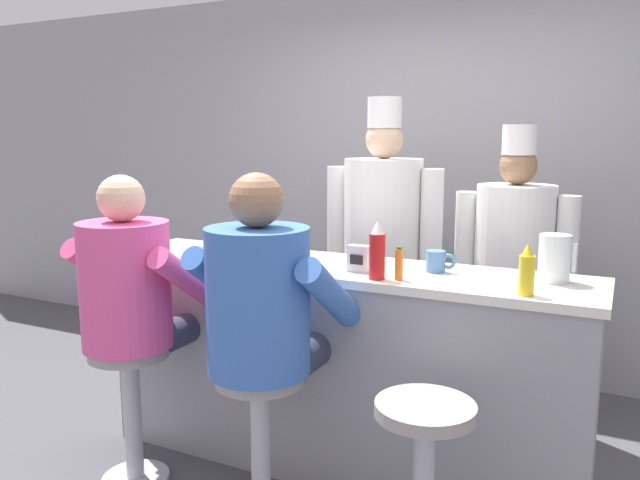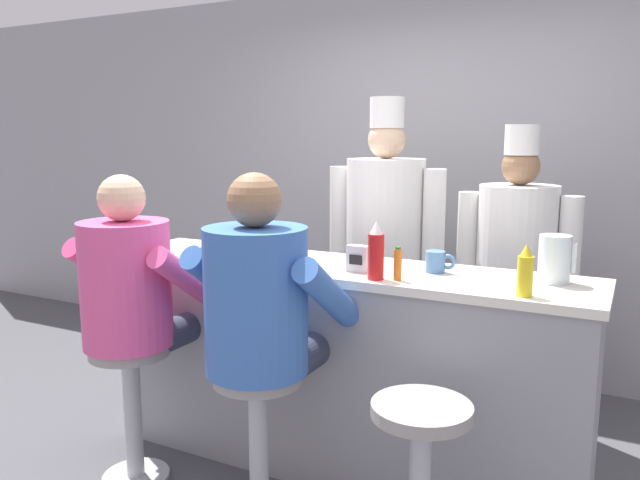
% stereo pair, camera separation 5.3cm
% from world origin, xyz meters
% --- Properties ---
extents(wall_back, '(10.00, 0.06, 2.70)m').
position_xyz_m(wall_back, '(0.00, 1.88, 1.35)').
color(wall_back, '#99999E').
rests_on(wall_back, ground_plane).
extents(diner_counter, '(2.43, 0.57, 1.04)m').
position_xyz_m(diner_counter, '(0.00, 0.28, 0.52)').
color(diner_counter, gray).
rests_on(diner_counter, ground_plane).
extents(ketchup_bottle_red, '(0.07, 0.07, 0.26)m').
position_xyz_m(ketchup_bottle_red, '(0.28, 0.08, 1.16)').
color(ketchup_bottle_red, red).
rests_on(ketchup_bottle_red, diner_counter).
extents(mustard_bottle_yellow, '(0.06, 0.06, 0.21)m').
position_xyz_m(mustard_bottle_yellow, '(0.91, 0.08, 1.13)').
color(mustard_bottle_yellow, yellow).
rests_on(mustard_bottle_yellow, diner_counter).
extents(hot_sauce_bottle_orange, '(0.04, 0.04, 0.15)m').
position_xyz_m(hot_sauce_bottle_orange, '(0.37, 0.11, 1.11)').
color(hot_sauce_bottle_orange, orange).
rests_on(hot_sauce_bottle_orange, diner_counter).
extents(water_pitcher_clear, '(0.15, 0.13, 0.20)m').
position_xyz_m(water_pitcher_clear, '(0.98, 0.37, 1.14)').
color(water_pitcher_clear, silver).
rests_on(water_pitcher_clear, diner_counter).
extents(breakfast_plate, '(0.23, 0.23, 0.05)m').
position_xyz_m(breakfast_plate, '(-0.45, 0.29, 1.05)').
color(breakfast_plate, white).
rests_on(breakfast_plate, diner_counter).
extents(cereal_bowl, '(0.15, 0.15, 0.05)m').
position_xyz_m(cereal_bowl, '(-0.67, 0.19, 1.06)').
color(cereal_bowl, '#4C7FB7').
rests_on(cereal_bowl, diner_counter).
extents(coffee_mug_blue, '(0.14, 0.09, 0.10)m').
position_xyz_m(coffee_mug_blue, '(0.47, 0.34, 1.09)').
color(coffee_mug_blue, '#4C7AB2').
rests_on(coffee_mug_blue, diner_counter).
extents(napkin_dispenser_chrome, '(0.10, 0.06, 0.12)m').
position_xyz_m(napkin_dispenser_chrome, '(0.15, 0.18, 1.10)').
color(napkin_dispenser_chrome, silver).
rests_on(napkin_dispenser_chrome, diner_counter).
extents(diner_seated_pink, '(0.63, 0.62, 1.48)m').
position_xyz_m(diner_seated_pink, '(-0.81, -0.26, 0.92)').
color(diner_seated_pink, '#B2B5BA').
rests_on(diner_seated_pink, ground_plane).
extents(diner_seated_blue, '(0.65, 0.64, 1.51)m').
position_xyz_m(diner_seated_blue, '(-0.09, -0.26, 0.94)').
color(diner_seated_blue, '#B2B5BA').
rests_on(diner_seated_blue, ground_plane).
extents(empty_stool_round, '(0.38, 0.38, 0.68)m').
position_xyz_m(empty_stool_round, '(0.62, -0.30, 0.46)').
color(empty_stool_round, '#B2B5BA').
rests_on(empty_stool_round, ground_plane).
extents(cook_in_whites_near, '(0.73, 0.47, 1.88)m').
position_xyz_m(cook_in_whites_near, '(-0.08, 1.11, 1.03)').
color(cook_in_whites_near, '#232328').
rests_on(cook_in_whites_near, ground_plane).
extents(cook_in_whites_far, '(0.67, 0.43, 1.72)m').
position_xyz_m(cook_in_whites_far, '(0.69, 1.15, 0.94)').
color(cook_in_whites_far, '#232328').
rests_on(cook_in_whites_far, ground_plane).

